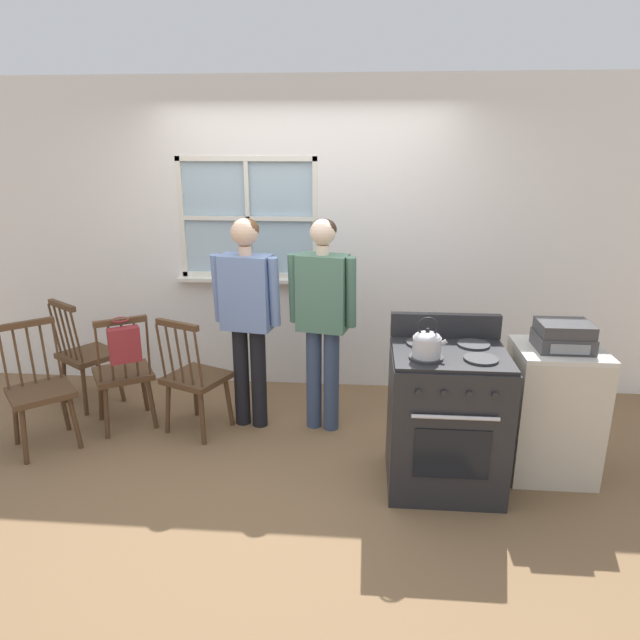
{
  "coord_description": "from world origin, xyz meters",
  "views": [
    {
      "loc": [
        0.52,
        -3.54,
        2.17
      ],
      "look_at": [
        0.21,
        0.18,
        1.0
      ],
      "focal_mm": 32.0,
      "sensor_mm": 36.0,
      "label": 1
    }
  ],
  "objects_px": {
    "handbag": "(124,344)",
    "kettle": "(427,343)",
    "chair_by_window": "(124,374)",
    "chair_center_cluster": "(86,356)",
    "potted_plant": "(267,271)",
    "stove": "(446,417)",
    "chair_near_wall": "(195,379)",
    "person_elderly_left": "(247,305)",
    "side_counter": "(552,411)",
    "chair_near_stove": "(40,391)",
    "stereo": "(564,336)",
    "person_teen_center": "(323,308)"
  },
  "relations": [
    {
      "from": "chair_by_window",
      "to": "chair_near_stove",
      "type": "height_order",
      "value": "same"
    },
    {
      "from": "stove",
      "to": "chair_near_stove",
      "type": "bearing_deg",
      "value": 175.04
    },
    {
      "from": "handbag",
      "to": "stereo",
      "type": "xyz_separation_m",
      "value": [
        3.01,
        -0.23,
        0.22
      ]
    },
    {
      "from": "kettle",
      "to": "potted_plant",
      "type": "distance_m",
      "value": 2.04
    },
    {
      "from": "side_counter",
      "to": "kettle",
      "type": "bearing_deg",
      "value": -159.94
    },
    {
      "from": "kettle",
      "to": "chair_near_stove",
      "type": "bearing_deg",
      "value": 172.01
    },
    {
      "from": "person_teen_center",
      "to": "person_elderly_left",
      "type": "bearing_deg",
      "value": -168.32
    },
    {
      "from": "handbag",
      "to": "side_counter",
      "type": "bearing_deg",
      "value": -4.02
    },
    {
      "from": "stove",
      "to": "kettle",
      "type": "relative_size",
      "value": 4.39
    },
    {
      "from": "chair_near_stove",
      "to": "handbag",
      "type": "bearing_deg",
      "value": -26.83
    },
    {
      "from": "potted_plant",
      "to": "stove",
      "type": "bearing_deg",
      "value": -46.61
    },
    {
      "from": "chair_near_wall",
      "to": "stove",
      "type": "bearing_deg",
      "value": -173.12
    },
    {
      "from": "potted_plant",
      "to": "stereo",
      "type": "distance_m",
      "value": 2.51
    },
    {
      "from": "person_elderly_left",
      "to": "stereo",
      "type": "xyz_separation_m",
      "value": [
        2.15,
        -0.53,
        -0.01
      ]
    },
    {
      "from": "chair_by_window",
      "to": "chair_near_wall",
      "type": "distance_m",
      "value": 0.58
    },
    {
      "from": "stereo",
      "to": "person_elderly_left",
      "type": "bearing_deg",
      "value": 166.08
    },
    {
      "from": "chair_by_window",
      "to": "chair_center_cluster",
      "type": "height_order",
      "value": "same"
    },
    {
      "from": "person_elderly_left",
      "to": "stereo",
      "type": "height_order",
      "value": "person_elderly_left"
    },
    {
      "from": "chair_near_wall",
      "to": "person_teen_center",
      "type": "height_order",
      "value": "person_teen_center"
    },
    {
      "from": "person_elderly_left",
      "to": "person_teen_center",
      "type": "relative_size",
      "value": 1.0
    },
    {
      "from": "person_elderly_left",
      "to": "chair_by_window",
      "type": "bearing_deg",
      "value": -163.96
    },
    {
      "from": "person_elderly_left",
      "to": "stove",
      "type": "xyz_separation_m",
      "value": [
        1.42,
        -0.71,
        -0.52
      ]
    },
    {
      "from": "stove",
      "to": "stereo",
      "type": "bearing_deg",
      "value": 13.35
    },
    {
      "from": "chair_near_stove",
      "to": "stove",
      "type": "bearing_deg",
      "value": -46.31
    },
    {
      "from": "chair_center_cluster",
      "to": "side_counter",
      "type": "bearing_deg",
      "value": -157.2
    },
    {
      "from": "stove",
      "to": "stereo",
      "type": "xyz_separation_m",
      "value": [
        0.73,
        0.17,
        0.51
      ]
    },
    {
      "from": "stove",
      "to": "side_counter",
      "type": "distance_m",
      "value": 0.75
    },
    {
      "from": "chair_by_window",
      "to": "handbag",
      "type": "relative_size",
      "value": 3.05
    },
    {
      "from": "kettle",
      "to": "potted_plant",
      "type": "height_order",
      "value": "potted_plant"
    },
    {
      "from": "chair_center_cluster",
      "to": "potted_plant",
      "type": "distance_m",
      "value": 1.7
    },
    {
      "from": "chair_by_window",
      "to": "stereo",
      "type": "height_order",
      "value": "stereo"
    },
    {
      "from": "stove",
      "to": "potted_plant",
      "type": "relative_size",
      "value": 4.54
    },
    {
      "from": "chair_near_wall",
      "to": "person_elderly_left",
      "type": "xyz_separation_m",
      "value": [
        0.4,
        0.14,
        0.56
      ]
    },
    {
      "from": "handbag",
      "to": "kettle",
      "type": "bearing_deg",
      "value": -14.24
    },
    {
      "from": "chair_by_window",
      "to": "chair_center_cluster",
      "type": "bearing_deg",
      "value": -69.43
    },
    {
      "from": "person_elderly_left",
      "to": "stove",
      "type": "height_order",
      "value": "person_elderly_left"
    },
    {
      "from": "kettle",
      "to": "person_teen_center",
      "type": "bearing_deg",
      "value": 129.59
    },
    {
      "from": "kettle",
      "to": "side_counter",
      "type": "relative_size",
      "value": 0.27
    },
    {
      "from": "chair_center_cluster",
      "to": "handbag",
      "type": "bearing_deg",
      "value": 171.85
    },
    {
      "from": "side_counter",
      "to": "stereo",
      "type": "bearing_deg",
      "value": -90.0
    },
    {
      "from": "kettle",
      "to": "handbag",
      "type": "bearing_deg",
      "value": 165.76
    },
    {
      "from": "chair_near_wall",
      "to": "kettle",
      "type": "distance_m",
      "value": 1.89
    },
    {
      "from": "chair_center_cluster",
      "to": "chair_near_wall",
      "type": "bearing_deg",
      "value": -165.99
    },
    {
      "from": "person_elderly_left",
      "to": "potted_plant",
      "type": "height_order",
      "value": "person_elderly_left"
    },
    {
      "from": "chair_near_wall",
      "to": "handbag",
      "type": "bearing_deg",
      "value": 43.66
    },
    {
      "from": "chair_by_window",
      "to": "kettle",
      "type": "distance_m",
      "value": 2.43
    },
    {
      "from": "chair_center_cluster",
      "to": "person_teen_center",
      "type": "xyz_separation_m",
      "value": [
        2.03,
        -0.27,
        0.55
      ]
    },
    {
      "from": "chair_by_window",
      "to": "kettle",
      "type": "height_order",
      "value": "kettle"
    },
    {
      "from": "stove",
      "to": "kettle",
      "type": "distance_m",
      "value": 0.59
    },
    {
      "from": "potted_plant",
      "to": "handbag",
      "type": "height_order",
      "value": "potted_plant"
    }
  ]
}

